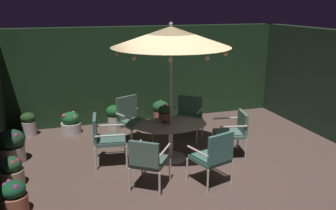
{
  "coord_description": "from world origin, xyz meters",
  "views": [
    {
      "loc": [
        -2.33,
        -6.05,
        3.05
      ],
      "look_at": [
        -0.24,
        0.53,
        1.08
      ],
      "focal_mm": 38.25,
      "sensor_mm": 36.0,
      "label": 1
    }
  ],
  "objects_px": {
    "patio_chair_southwest": "(188,114)",
    "potted_plant_left_far": "(71,123)",
    "patio_umbrella": "(171,37)",
    "potted_plant_back_center": "(11,145)",
    "centerpiece_planter": "(165,112)",
    "patio_chair_north": "(131,117)",
    "patio_chair_east": "(148,159)",
    "potted_plant_back_right": "(11,171)",
    "patio_chair_southeast": "(214,155)",
    "patio_chair_south": "(234,130)",
    "patio_chair_northeast": "(105,136)",
    "potted_plant_front_corner": "(29,124)",
    "potted_plant_right_far": "(161,111)",
    "patio_dining_table": "(171,133)",
    "potted_plant_left_near": "(14,197)",
    "potted_plant_right_near": "(114,115)"
  },
  "relations": [
    {
      "from": "patio_chair_northeast",
      "to": "patio_chair_southeast",
      "type": "bearing_deg",
      "value": -40.8
    },
    {
      "from": "patio_chair_southeast",
      "to": "centerpiece_planter",
      "type": "bearing_deg",
      "value": 107.81
    },
    {
      "from": "patio_chair_east",
      "to": "potted_plant_front_corner",
      "type": "bearing_deg",
      "value": 121.66
    },
    {
      "from": "patio_dining_table",
      "to": "potted_plant_right_near",
      "type": "distance_m",
      "value": 2.32
    },
    {
      "from": "potted_plant_back_center",
      "to": "potted_plant_right_far",
      "type": "height_order",
      "value": "potted_plant_back_center"
    },
    {
      "from": "patio_chair_north",
      "to": "patio_chair_east",
      "type": "bearing_deg",
      "value": -94.94
    },
    {
      "from": "patio_umbrella",
      "to": "potted_plant_back_center",
      "type": "relative_size",
      "value": 4.16
    },
    {
      "from": "potted_plant_front_corner",
      "to": "potted_plant_left_near",
      "type": "xyz_separation_m",
      "value": [
        -0.03,
        -3.46,
        -0.03
      ]
    },
    {
      "from": "patio_chair_southwest",
      "to": "potted_plant_left_far",
      "type": "relative_size",
      "value": 1.8
    },
    {
      "from": "patio_dining_table",
      "to": "patio_chair_southeast",
      "type": "height_order",
      "value": "patio_chair_southeast"
    },
    {
      "from": "potted_plant_front_corner",
      "to": "potted_plant_right_far",
      "type": "bearing_deg",
      "value": -0.21
    },
    {
      "from": "patio_chair_northeast",
      "to": "patio_chair_south",
      "type": "height_order",
      "value": "patio_chair_northeast"
    },
    {
      "from": "patio_dining_table",
      "to": "patio_chair_northeast",
      "type": "bearing_deg",
      "value": 172.18
    },
    {
      "from": "potted_plant_left_near",
      "to": "patio_umbrella",
      "type": "bearing_deg",
      "value": 22.22
    },
    {
      "from": "potted_plant_left_far",
      "to": "potted_plant_back_right",
      "type": "bearing_deg",
      "value": -115.47
    },
    {
      "from": "potted_plant_left_near",
      "to": "patio_chair_north",
      "type": "bearing_deg",
      "value": 45.69
    },
    {
      "from": "patio_chair_south",
      "to": "potted_plant_right_far",
      "type": "height_order",
      "value": "patio_chair_south"
    },
    {
      "from": "centerpiece_planter",
      "to": "potted_plant_right_near",
      "type": "xyz_separation_m",
      "value": [
        -0.7,
        2.05,
        -0.62
      ]
    },
    {
      "from": "patio_umbrella",
      "to": "patio_chair_south",
      "type": "distance_m",
      "value": 2.29
    },
    {
      "from": "patio_umbrella",
      "to": "patio_chair_southwest",
      "type": "xyz_separation_m",
      "value": [
        0.77,
        1.04,
        -1.88
      ]
    },
    {
      "from": "patio_chair_east",
      "to": "potted_plant_left_far",
      "type": "height_order",
      "value": "patio_chair_east"
    },
    {
      "from": "patio_dining_table",
      "to": "patio_chair_east",
      "type": "xyz_separation_m",
      "value": [
        -0.75,
        -1.06,
        -0.02
      ]
    },
    {
      "from": "patio_chair_southwest",
      "to": "potted_plant_front_corner",
      "type": "relative_size",
      "value": 1.7
    },
    {
      "from": "patio_chair_southwest",
      "to": "centerpiece_planter",
      "type": "bearing_deg",
      "value": -133.12
    },
    {
      "from": "patio_chair_northeast",
      "to": "potted_plant_left_far",
      "type": "xyz_separation_m",
      "value": [
        -0.56,
        1.97,
        -0.31
      ]
    },
    {
      "from": "centerpiece_planter",
      "to": "patio_dining_table",
      "type": "bearing_deg",
      "value": -59.25
    },
    {
      "from": "patio_chair_east",
      "to": "potted_plant_right_far",
      "type": "xyz_separation_m",
      "value": [
        1.21,
        3.34,
        -0.22
      ]
    },
    {
      "from": "patio_dining_table",
      "to": "centerpiece_planter",
      "type": "relative_size",
      "value": 3.91
    },
    {
      "from": "patio_chair_southwest",
      "to": "potted_plant_left_far",
      "type": "distance_m",
      "value": 2.86
    },
    {
      "from": "potted_plant_back_right",
      "to": "potted_plant_left_near",
      "type": "relative_size",
      "value": 1.01
    },
    {
      "from": "potted_plant_front_corner",
      "to": "potted_plant_left_far",
      "type": "height_order",
      "value": "potted_plant_front_corner"
    },
    {
      "from": "patio_chair_south",
      "to": "patio_chair_northeast",
      "type": "bearing_deg",
      "value": 170.38
    },
    {
      "from": "potted_plant_back_center",
      "to": "potted_plant_left_near",
      "type": "height_order",
      "value": "potted_plant_back_center"
    },
    {
      "from": "patio_chair_north",
      "to": "potted_plant_left_far",
      "type": "height_order",
      "value": "patio_chair_north"
    },
    {
      "from": "patio_dining_table",
      "to": "patio_chair_east",
      "type": "height_order",
      "value": "patio_chair_east"
    },
    {
      "from": "patio_chair_east",
      "to": "potted_plant_back_right",
      "type": "bearing_deg",
      "value": 159.26
    },
    {
      "from": "patio_chair_northeast",
      "to": "potted_plant_back_center",
      "type": "relative_size",
      "value": 1.49
    },
    {
      "from": "potted_plant_back_right",
      "to": "potted_plant_left_far",
      "type": "distance_m",
      "value": 2.61
    },
    {
      "from": "potted_plant_right_near",
      "to": "potted_plant_back_right",
      "type": "bearing_deg",
      "value": -132.53
    },
    {
      "from": "potted_plant_front_corner",
      "to": "potted_plant_right_far",
      "type": "xyz_separation_m",
      "value": [
        3.28,
        -0.01,
        0.03
      ]
    },
    {
      "from": "patio_dining_table",
      "to": "patio_umbrella",
      "type": "height_order",
      "value": "patio_umbrella"
    },
    {
      "from": "patio_dining_table",
      "to": "patio_chair_southeast",
      "type": "bearing_deg",
      "value": -73.69
    },
    {
      "from": "potted_plant_right_near",
      "to": "potted_plant_back_right",
      "type": "relative_size",
      "value": 1.15
    },
    {
      "from": "patio_umbrella",
      "to": "centerpiece_planter",
      "type": "xyz_separation_m",
      "value": [
        -0.08,
        0.13,
        -1.5
      ]
    },
    {
      "from": "patio_dining_table",
      "to": "potted_plant_back_center",
      "type": "xyz_separation_m",
      "value": [
        -3.05,
        0.83,
        -0.22
      ]
    },
    {
      "from": "potted_plant_right_near",
      "to": "patio_dining_table",
      "type": "bearing_deg",
      "value": -70.32
    },
    {
      "from": "patio_chair_northeast",
      "to": "potted_plant_right_near",
      "type": "xyz_separation_m",
      "value": [
        0.51,
        2.0,
        -0.23
      ]
    },
    {
      "from": "patio_chair_south",
      "to": "potted_plant_left_far",
      "type": "xyz_separation_m",
      "value": [
        -3.12,
        2.4,
        -0.3
      ]
    },
    {
      "from": "potted_plant_left_far",
      "to": "potted_plant_back_center",
      "type": "bearing_deg",
      "value": -132.55
    },
    {
      "from": "patio_chair_south",
      "to": "potted_plant_back_right",
      "type": "bearing_deg",
      "value": 179.44
    }
  ]
}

